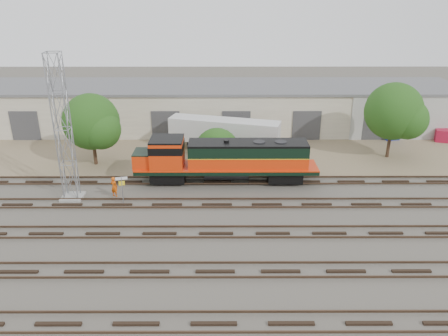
{
  "coord_description": "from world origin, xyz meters",
  "views": [
    {
      "loc": [
        0.48,
        -29.75,
        15.98
      ],
      "look_at": [
        0.57,
        4.0,
        2.2
      ],
      "focal_mm": 35.0,
      "sensor_mm": 36.0,
      "label": 1
    }
  ],
  "objects_px": {
    "worker": "(114,187)",
    "semi_trailer": "(227,132)",
    "locomotive": "(223,159)",
    "signal_tower": "(63,132)"
  },
  "relations": [
    {
      "from": "signal_tower",
      "to": "locomotive",
      "type": "bearing_deg",
      "value": 14.16
    },
    {
      "from": "locomotive",
      "to": "worker",
      "type": "xyz_separation_m",
      "value": [
        -9.06,
        -2.81,
        -1.37
      ]
    },
    {
      "from": "locomotive",
      "to": "signal_tower",
      "type": "relative_size",
      "value": 1.36
    },
    {
      "from": "worker",
      "to": "semi_trailer",
      "type": "bearing_deg",
      "value": -105.76
    },
    {
      "from": "worker",
      "to": "semi_trailer",
      "type": "distance_m",
      "value": 14.32
    },
    {
      "from": "semi_trailer",
      "to": "locomotive",
      "type": "bearing_deg",
      "value": -77.14
    },
    {
      "from": "signal_tower",
      "to": "semi_trailer",
      "type": "xyz_separation_m",
      "value": [
        12.86,
        11.02,
        -3.51
      ]
    },
    {
      "from": "signal_tower",
      "to": "worker",
      "type": "distance_m",
      "value": 5.97
    },
    {
      "from": "locomotive",
      "to": "semi_trailer",
      "type": "relative_size",
      "value": 1.37
    },
    {
      "from": "semi_trailer",
      "to": "worker",
      "type": "bearing_deg",
      "value": -115.86
    }
  ]
}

